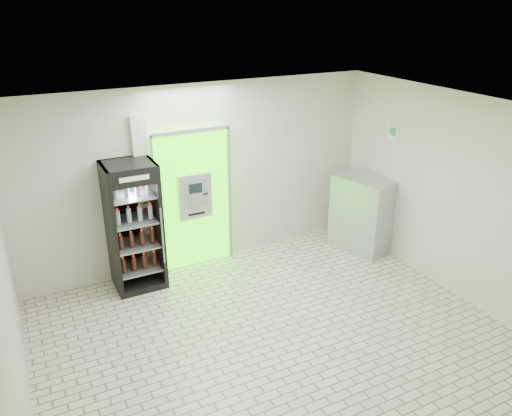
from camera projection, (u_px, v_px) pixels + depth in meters
ground at (274, 337)px, 6.67m from camera, size 6.00×6.00×0.00m
room_shell at (276, 211)px, 5.95m from camera, size 6.00×6.00×6.00m
atm_assembly at (193, 198)px, 8.12m from camera, size 1.30×0.24×2.33m
pillar at (144, 198)px, 7.77m from camera, size 0.22×0.11×2.60m
beverage_cooler at (134, 228)px, 7.56m from camera, size 0.75×0.72×2.00m
steel_cabinet at (363, 213)px, 8.82m from camera, size 0.94×1.15×1.34m
exit_sign at (393, 133)px, 8.24m from camera, size 0.02×0.22×0.26m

